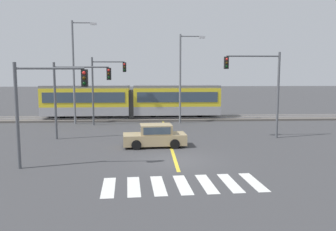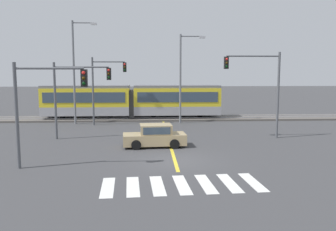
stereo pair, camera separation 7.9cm
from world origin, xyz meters
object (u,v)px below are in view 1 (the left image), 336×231
at_px(light_rail_tram, 132,100).
at_px(traffic_light_mid_left, 75,88).
at_px(traffic_light_mid_right, 260,81).
at_px(traffic_light_far_left, 104,81).
at_px(street_lamp_west, 76,67).
at_px(street_lamp_centre, 183,73).
at_px(sedan_crossing, 155,136).
at_px(traffic_light_near_left, 42,98).

relative_size(light_rail_tram, traffic_light_mid_left, 3.23).
bearing_deg(light_rail_tram, traffic_light_mid_right, -47.75).
distance_m(traffic_light_far_left, traffic_light_mid_left, 7.10).
bearing_deg(light_rail_tram, street_lamp_west, -149.68).
height_order(street_lamp_west, street_lamp_centre, street_lamp_west).
bearing_deg(street_lamp_centre, light_rail_tram, 149.98).
height_order(traffic_light_mid_right, street_lamp_centre, street_lamp_centre).
bearing_deg(traffic_light_far_left, traffic_light_mid_left, -100.25).
bearing_deg(street_lamp_centre, traffic_light_mid_right, -58.44).
bearing_deg(traffic_light_far_left, street_lamp_west, 164.42).
xyz_separation_m(light_rail_tram, street_lamp_centre, (5.09, -2.94, 2.87)).
relative_size(traffic_light_mid_right, traffic_light_far_left, 1.02).
bearing_deg(street_lamp_west, street_lamp_centre, 0.29).
height_order(light_rail_tram, traffic_light_mid_right, traffic_light_mid_right).
relative_size(light_rail_tram, traffic_light_mid_right, 2.85).
relative_size(traffic_light_far_left, street_lamp_west, 0.65).
height_order(traffic_light_far_left, street_lamp_west, street_lamp_west).
bearing_deg(traffic_light_mid_left, street_lamp_west, 100.54).
bearing_deg(traffic_light_mid_right, light_rail_tram, 132.25).
relative_size(traffic_light_mid_left, street_lamp_west, 0.59).
xyz_separation_m(sedan_crossing, traffic_light_far_left, (-4.57, 10.08, 3.46)).
bearing_deg(traffic_light_far_left, traffic_light_mid_right, -30.56).
bearing_deg(traffic_light_far_left, sedan_crossing, -65.62).
distance_m(light_rail_tram, street_lamp_west, 6.87).
distance_m(traffic_light_mid_left, street_lamp_centre, 11.78).
xyz_separation_m(sedan_crossing, street_lamp_west, (-7.27, 10.84, 4.81)).
xyz_separation_m(sedan_crossing, traffic_light_near_left, (-5.88, -5.05, 3.03)).
bearing_deg(street_lamp_west, sedan_crossing, -56.13).
height_order(traffic_light_mid_right, traffic_light_far_left, traffic_light_mid_right).
height_order(light_rail_tram, sedan_crossing, light_rail_tram).
distance_m(traffic_light_mid_right, street_lamp_west, 17.35).
height_order(traffic_light_near_left, street_lamp_west, street_lamp_west).
height_order(traffic_light_far_left, street_lamp_centre, street_lamp_centre).
xyz_separation_m(light_rail_tram, traffic_light_mid_right, (10.14, -11.17, 2.31)).
bearing_deg(street_lamp_west, traffic_light_mid_right, -28.16).
distance_m(light_rail_tram, traffic_light_near_left, 19.31).
relative_size(traffic_light_mid_right, traffic_light_mid_left, 1.13).
relative_size(traffic_light_near_left, traffic_light_far_left, 0.87).
bearing_deg(sedan_crossing, traffic_light_mid_left, 152.03).
bearing_deg(traffic_light_mid_left, traffic_light_far_left, 79.75).
relative_size(sedan_crossing, street_lamp_centre, 0.50).
bearing_deg(traffic_light_near_left, street_lamp_centre, 61.03).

